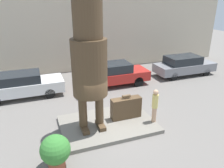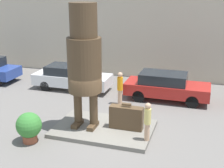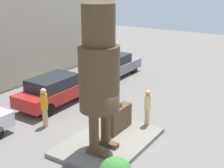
% 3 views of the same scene
% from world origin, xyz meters
% --- Properties ---
extents(ground_plane, '(60.00, 60.00, 0.00)m').
position_xyz_m(ground_plane, '(0.00, 0.00, 0.00)').
color(ground_plane, slate).
extents(pedestal, '(4.35, 2.94, 0.18)m').
position_xyz_m(pedestal, '(0.00, 0.00, 0.09)').
color(pedestal, slate).
rests_on(pedestal, ground_plane).
extents(building_backdrop, '(28.00, 0.60, 6.17)m').
position_xyz_m(building_backdrop, '(0.00, 8.93, 3.09)').
color(building_backdrop, beige).
rests_on(building_backdrop, ground_plane).
extents(statue_figure, '(1.47, 1.47, 5.42)m').
position_xyz_m(statue_figure, '(-0.81, -0.12, 3.35)').
color(statue_figure, '#4C3823').
rests_on(statue_figure, pedestal).
extents(giant_suitcase, '(1.48, 0.44, 1.21)m').
position_xyz_m(giant_suitcase, '(1.00, 0.16, 0.70)').
color(giant_suitcase, '#4C3823').
rests_on(giant_suitcase, pedestal).
extents(tourist, '(0.28, 0.28, 1.64)m').
position_xyz_m(tourist, '(2.09, -0.65, 1.08)').
color(tourist, tan).
rests_on(tourist, pedestal).
extents(parked_car_white, '(4.80, 1.77, 1.51)m').
position_xyz_m(parked_car_white, '(-3.80, 4.88, 0.80)').
color(parked_car_white, silver).
rests_on(parked_car_white, ground_plane).
extents(parked_car_red, '(4.69, 1.81, 1.56)m').
position_xyz_m(parked_car_red, '(2.08, 4.76, 0.83)').
color(parked_car_red, '#B2231E').
rests_on(parked_car_red, ground_plane).
extents(planter_pot, '(1.06, 1.06, 1.30)m').
position_xyz_m(planter_pot, '(-2.60, -1.93, 0.72)').
color(planter_pot, brown).
rests_on(planter_pot, ground_plane).
extents(worker_hivis, '(0.31, 0.31, 1.82)m').
position_xyz_m(worker_hivis, '(-0.21, 3.32, 1.00)').
color(worker_hivis, tan).
rests_on(worker_hivis, ground_plane).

